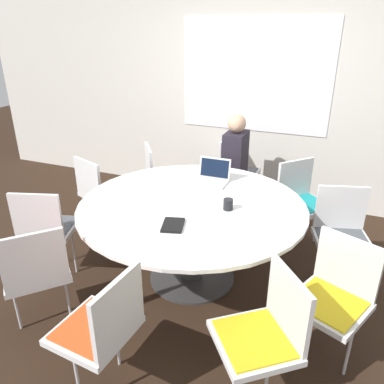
{
  "coord_description": "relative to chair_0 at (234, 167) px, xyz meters",
  "views": [
    {
      "loc": [
        1.06,
        -2.59,
        2.08
      ],
      "look_at": [
        0.0,
        0.0,
        0.85
      ],
      "focal_mm": 35.0,
      "sensor_mm": 36.0,
      "label": 1
    }
  ],
  "objects": [
    {
      "name": "chair_7",
      "position": [
        1.26,
        -2.0,
        0.0
      ],
      "size": [
        0.57,
        0.56,
        0.87
      ],
      "rotation": [
        0.0,
        0.0,
        9.01
      ],
      "color": "silver",
      "rests_on": "ground_plane"
    },
    {
      "name": "chair_2",
      "position": [
        -1.12,
        -1.18,
        0.0
      ],
      "size": [
        0.56,
        0.55,
        0.87
      ],
      "rotation": [
        0.0,
        0.0,
        5.93
      ],
      "color": "silver",
      "rests_on": "ground_plane"
    },
    {
      "name": "person_0",
      "position": [
        0.09,
        -0.24,
        0.19
      ],
      "size": [
        0.26,
        0.36,
        1.22
      ],
      "rotation": [
        0.0,
        0.0,
        4.72
      ],
      "color": "#231E28",
      "rests_on": "ground_plane"
    },
    {
      "name": "chair_4",
      "position": [
        -0.7,
        -2.54,
        0.0
      ],
      "size": [
        0.61,
        0.61,
        0.87
      ],
      "rotation": [
        0.0,
        0.0,
        7.13
      ],
      "color": "silver",
      "rests_on": "ground_plane"
    },
    {
      "name": "chair_1",
      "position": [
        -0.71,
        -0.58,
        0.0
      ],
      "size": [
        0.6,
        0.6,
        0.87
      ],
      "rotation": [
        0.0,
        0.0,
        5.34
      ],
      "color": "silver",
      "rests_on": "ground_plane"
    },
    {
      "name": "chair_5",
      "position": [
        0.04,
        -2.81,
        0.0
      ],
      "size": [
        0.46,
        0.47,
        0.87
      ],
      "rotation": [
        0.0,
        0.0,
        7.77
      ],
      "color": "silver",
      "rests_on": "ground_plane"
    },
    {
      "name": "chair_3",
      "position": [
        -1.09,
        -2.0,
        0.0
      ],
      "size": [
        0.55,
        0.53,
        0.87
      ],
      "rotation": [
        0.0,
        0.0,
        6.59
      ],
      "color": "silver",
      "rests_on": "ground_plane"
    },
    {
      "name": "spiral_notebook",
      "position": [
        0.1,
        -1.97,
        0.23
      ],
      "size": [
        0.2,
        0.24,
        0.02
      ],
      "color": "black",
      "rests_on": "conference_table"
    },
    {
      "name": "chair_6",
      "position": [
        0.91,
        -2.5,
        0.0
      ],
      "size": [
        0.6,
        0.61,
        0.87
      ],
      "rotation": [
        0.0,
        0.0,
        8.52
      ],
      "color": "silver",
      "rests_on": "ground_plane"
    },
    {
      "name": "conference_table",
      "position": [
        0.08,
        -1.56,
        0.08
      ],
      "size": [
        1.88,
        1.88,
        0.75
      ],
      "color": "#333333",
      "rests_on": "ground_plane"
    },
    {
      "name": "ground_plane",
      "position": [
        0.08,
        -1.56,
        -0.53
      ],
      "size": [
        16.0,
        16.0,
        0.0
      ],
      "primitive_type": "plane",
      "color": "black"
    },
    {
      "name": "chair_9",
      "position": [
        0.87,
        -0.57,
        0.0
      ],
      "size": [
        0.61,
        0.61,
        0.87
      ],
      "rotation": [
        0.0,
        0.0,
        10.27
      ],
      "color": "silver",
      "rests_on": "ground_plane"
    },
    {
      "name": "wall_back",
      "position": [
        0.08,
        0.42,
        0.83
      ],
      "size": [
        8.0,
        0.07,
        2.7
      ],
      "color": "silver",
      "rests_on": "ground_plane"
    },
    {
      "name": "chair_0",
      "position": [
        0.0,
        0.0,
        0.0
      ],
      "size": [
        0.42,
        0.44,
        0.87
      ],
      "rotation": [
        0.0,
        0.0,
        4.72
      ],
      "color": "silver",
      "rests_on": "ground_plane"
    },
    {
      "name": "laptop",
      "position": [
        0.08,
        -1.05,
        0.27
      ],
      "size": [
        0.3,
        0.26,
        0.21
      ],
      "rotation": [
        0.0,
        0.0,
        0.01
      ],
      "color": "silver",
      "rests_on": "conference_table"
    },
    {
      "name": "coffee_cup",
      "position": [
        0.39,
        -1.56,
        0.27
      ],
      "size": [
        0.08,
        0.08,
        0.09
      ],
      "color": "black",
      "rests_on": "conference_table"
    },
    {
      "name": "chair_8",
      "position": [
        1.27,
        -1.14,
        0.0
      ],
      "size": [
        0.54,
        0.53,
        0.87
      ],
      "rotation": [
        0.0,
        0.0,
        9.71
      ],
      "color": "silver",
      "rests_on": "ground_plane"
    }
  ]
}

